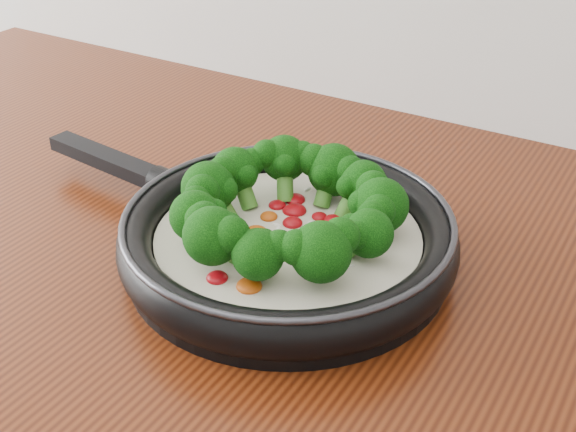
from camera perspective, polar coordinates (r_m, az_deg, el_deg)
The scene contains 1 object.
skillet at distance 0.67m, azimuth -0.18°, elevation -1.06°, with size 0.49×0.33×0.09m.
Camera 1 is at (0.27, 0.63, 1.29)m, focal length 46.82 mm.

